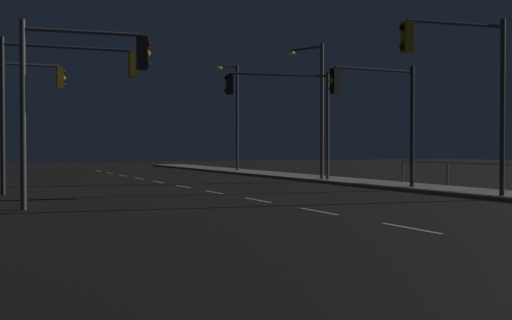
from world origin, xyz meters
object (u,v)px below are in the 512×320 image
Objects in this scene: street_lamp_corner at (234,107)px; traffic_light_near_right at (461,70)px; street_lamp_median at (315,96)px; traffic_light_far_center at (376,100)px; traffic_light_mid_left at (80,78)px; traffic_light_overhead_east at (26,98)px; traffic_light_mid_right at (283,101)px; traffic_light_far_right at (64,84)px.

traffic_light_near_right is at bearing -95.51° from street_lamp_corner.
street_lamp_corner is 12.99m from street_lamp_median.
street_lamp_median is at bearing 78.12° from traffic_light_far_center.
street_lamp_median is at bearing -93.55° from street_lamp_corner.
traffic_light_mid_left reaches higher than traffic_light_far_center.
traffic_light_overhead_east is 13.82m from street_lamp_median.
street_lamp_median is at bearing -7.64° from traffic_light_overhead_east.
street_lamp_corner reaches higher than traffic_light_far_center.
traffic_light_mid_right is 13.95m from street_lamp_corner.
traffic_light_near_right is 18.74m from traffic_light_overhead_east.
traffic_light_far_center is 0.72× the size of street_lamp_median.
traffic_light_mid_right is at bearing 40.54° from traffic_light_mid_left.
traffic_light_far_center is 0.91× the size of traffic_light_mid_right.
traffic_light_far_right reaches higher than traffic_light_far_center.
traffic_light_near_right is at bearing -87.64° from traffic_light_mid_right.
traffic_light_far_right is 21.50m from street_lamp_corner.
traffic_light_near_right reaches higher than traffic_light_mid_left.
traffic_light_far_center is (11.17, -4.06, -0.52)m from traffic_light_far_right.
traffic_light_mid_left is at bearing 168.10° from traffic_light_near_right.
traffic_light_near_right reaches higher than traffic_light_mid_right.
street_lamp_median reaches higher than traffic_light_mid_left.
street_lamp_median reaches higher than traffic_light_overhead_east.
traffic_light_far_center is at bearing -85.82° from traffic_light_mid_right.
traffic_light_mid_right is 0.79× the size of street_lamp_median.
street_lamp_median is (13.19, 10.10, 0.61)m from traffic_light_mid_left.
traffic_light_mid_right is at bearing -12.17° from traffic_light_overhead_east.
traffic_light_mid_right is 14.53m from traffic_light_mid_left.
traffic_light_far_center is at bearing -96.70° from street_lamp_corner.
traffic_light_far_right is at bearing -129.25° from street_lamp_corner.
street_lamp_median is at bearing 16.05° from traffic_light_far_right.
traffic_light_near_right is 0.85× the size of street_lamp_median.
traffic_light_near_right is 1.08× the size of traffic_light_mid_right.
street_lamp_median is (2.15, 0.65, 0.32)m from traffic_light_mid_right.
street_lamp_corner is (2.95, 13.62, 0.51)m from traffic_light_mid_right.
traffic_light_far_center is 11.80m from traffic_light_mid_left.
street_lamp_corner is at bearing 77.78° from traffic_light_mid_right.
traffic_light_overhead_east is 1.06× the size of traffic_light_mid_right.
traffic_light_near_right is 12.64m from street_lamp_median.
traffic_light_mid_right is at bearing 15.86° from traffic_light_far_right.
traffic_light_mid_right is (10.65, 3.03, -0.12)m from traffic_light_far_right.
traffic_light_overhead_east reaches higher than traffic_light_mid_left.
street_lamp_median is (13.69, -1.84, 0.37)m from traffic_light_overhead_east.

